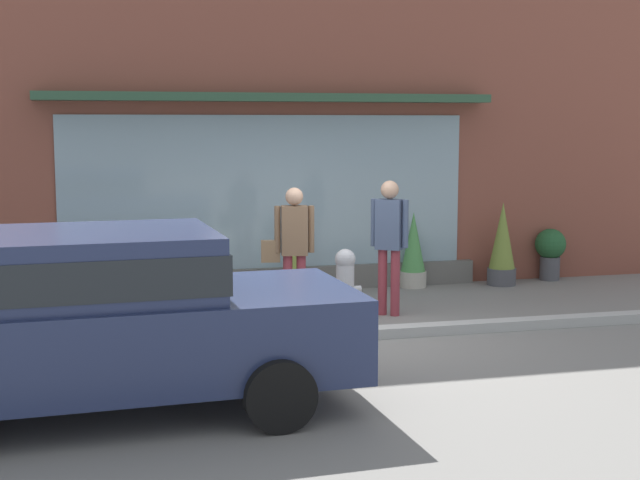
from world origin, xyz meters
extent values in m
plane|color=gray|center=(0.00, 0.00, 0.00)|extent=(60.00, 60.00, 0.00)
cube|color=#B2B2AD|center=(0.00, -0.20, 0.06)|extent=(14.00, 0.24, 0.12)
cube|color=brown|center=(0.00, 3.20, 2.66)|extent=(14.00, 0.36, 5.33)
cube|color=#8CA5B2|center=(-0.03, 3.00, 1.44)|extent=(6.04, 0.03, 2.38)
cube|color=#2D5138|center=(0.00, 2.85, 2.87)|extent=(6.64, 0.56, 0.12)
cube|color=#605E59|center=(0.00, 2.98, 0.18)|extent=(6.44, 0.20, 0.36)
cylinder|color=#B2B2B7|center=(0.46, 0.54, 0.03)|extent=(0.34, 0.34, 0.06)
cylinder|color=#B2B2B7|center=(0.46, 0.54, 0.41)|extent=(0.23, 0.23, 0.70)
sphere|color=#B2B2B7|center=(0.46, 0.54, 0.83)|extent=(0.26, 0.26, 0.26)
cylinder|color=#B2B2B7|center=(0.31, 0.54, 0.44)|extent=(0.10, 0.09, 0.09)
cylinder|color=#B2B2B7|center=(0.61, 0.54, 0.44)|extent=(0.10, 0.09, 0.09)
cylinder|color=#B2B2B7|center=(0.46, 0.39, 0.44)|extent=(0.09, 0.10, 0.09)
cylinder|color=#8E333D|center=(-0.17, 1.01, 0.42)|extent=(0.12, 0.12, 0.84)
cylinder|color=#8E333D|center=(0.00, 0.98, 0.42)|extent=(0.12, 0.12, 0.84)
cube|color=brown|center=(-0.08, 0.99, 1.15)|extent=(0.36, 0.25, 0.63)
sphere|color=tan|center=(-0.08, 0.99, 1.59)|extent=(0.23, 0.23, 0.23)
cylinder|color=brown|center=(-0.30, 1.03, 1.17)|extent=(0.08, 0.08, 0.60)
cylinder|color=brown|center=(0.13, 0.96, 1.17)|extent=(0.08, 0.08, 0.60)
cube|color=#846647|center=(-0.38, 1.06, 0.89)|extent=(0.25, 0.14, 0.28)
cylinder|color=#8E333D|center=(1.24, 0.89, 0.44)|extent=(0.12, 0.12, 0.87)
cylinder|color=#8E333D|center=(1.10, 1.00, 0.44)|extent=(0.12, 0.12, 0.87)
cube|color=#475675|center=(1.17, 0.95, 1.20)|extent=(0.39, 0.36, 0.65)
sphere|color=tan|center=(1.17, 0.95, 1.65)|extent=(0.24, 0.24, 0.24)
cylinder|color=#475675|center=(1.34, 0.82, 1.22)|extent=(0.08, 0.08, 0.62)
cylinder|color=#475675|center=(1.00, 1.08, 1.22)|extent=(0.08, 0.08, 0.62)
cube|color=navy|center=(-2.57, -2.26, 0.67)|extent=(4.59, 2.00, 0.73)
cube|color=navy|center=(-2.79, -2.27, 1.30)|extent=(2.55, 1.76, 0.60)
cube|color=#1E2328|center=(-2.79, -2.27, 1.30)|extent=(2.60, 1.78, 0.33)
cylinder|color=black|center=(-1.22, -1.28, 0.30)|extent=(0.61, 0.21, 0.60)
cylinder|color=black|center=(-1.13, -3.11, 0.30)|extent=(0.61, 0.21, 0.60)
cylinder|color=#9E6042|center=(-1.23, 2.44, 0.11)|extent=(0.50, 0.50, 0.21)
cone|color=#3D8442|center=(-1.23, 2.44, 0.56)|extent=(0.45, 0.45, 0.69)
cylinder|color=#B7B2A3|center=(0.24, 2.51, 0.18)|extent=(0.32, 0.32, 0.36)
cone|color=olive|center=(0.24, 2.51, 0.83)|extent=(0.29, 0.29, 0.93)
cylinder|color=#B7B2A3|center=(2.19, 2.80, 0.12)|extent=(0.41, 0.41, 0.25)
cone|color=#4C934C|center=(2.19, 2.80, 0.70)|extent=(0.37, 0.37, 0.91)
cylinder|color=#4C4C51|center=(4.54, 2.85, 0.19)|extent=(0.32, 0.32, 0.38)
sphere|color=#23562D|center=(4.54, 2.85, 0.58)|extent=(0.49, 0.49, 0.49)
cylinder|color=#4C4C51|center=(3.59, 2.63, 0.13)|extent=(0.45, 0.45, 0.26)
cone|color=olive|center=(3.59, 2.63, 0.78)|extent=(0.40, 0.40, 1.03)
cylinder|color=#4C4C51|center=(-2.72, 2.71, 0.14)|extent=(0.45, 0.45, 0.27)
sphere|color=#23562D|center=(-2.72, 2.71, 0.42)|extent=(0.41, 0.41, 0.41)
sphere|color=#B266B7|center=(-2.84, 2.77, 0.51)|extent=(0.12, 0.12, 0.12)
camera|label=1|loc=(-2.56, -10.04, 2.51)|focal=50.39mm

